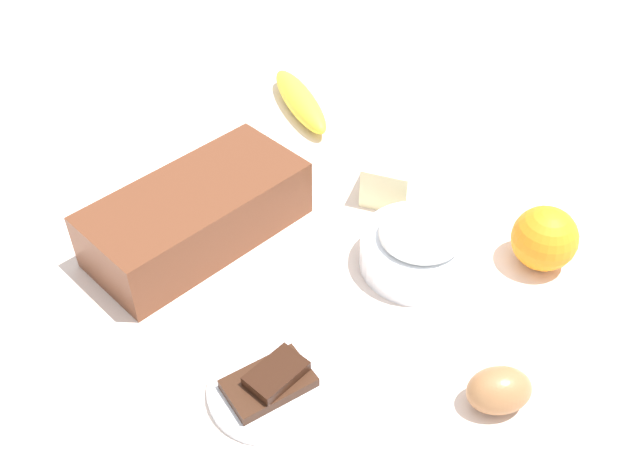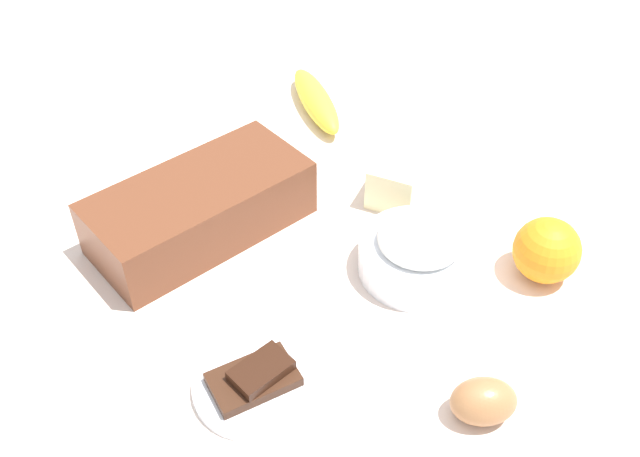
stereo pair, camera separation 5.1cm
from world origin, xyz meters
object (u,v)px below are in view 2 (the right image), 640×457
Objects in this scene: banana at (316,100)px; orange_fruit at (547,250)px; loaf_pan at (200,207)px; flour_bowl at (419,251)px; egg_near_butter at (483,401)px; butter_block at (399,178)px; chocolate_plate at (255,382)px.

orange_fruit is (-0.05, -0.45, 0.02)m from banana.
banana is (0.30, 0.11, -0.02)m from loaf_pan.
flour_bowl reaches higher than egg_near_butter.
banana is at bearing 65.60° from flour_bowl.
loaf_pan reaches higher than flour_bowl.
loaf_pan is at bearing 152.25° from butter_block.
flour_bowl is 0.26m from chocolate_plate.
orange_fruit is (0.10, -0.11, 0.01)m from flour_bowl.
loaf_pan is 2.21× the size of chocolate_plate.
flour_bowl is 0.15m from orange_fruit.
flour_bowl is (0.15, -0.24, -0.01)m from loaf_pan.
butter_block is at bearing 93.22° from orange_fruit.
banana is 2.35× the size of orange_fruit.
banana is 1.46× the size of chocolate_plate.
egg_near_butter is (-0.22, -0.07, -0.02)m from orange_fruit.
flour_bowl is 0.38m from banana.
butter_block is (-0.01, 0.22, -0.01)m from orange_fruit.
loaf_pan reaches higher than egg_near_butter.
banana is 2.79× the size of egg_near_butter.
flour_bowl reaches higher than butter_block.
banana is 0.59m from egg_near_butter.
orange_fruit reaches higher than flour_bowl.
banana is at bearing 74.36° from butter_block.
banana is (0.16, 0.34, -0.01)m from flour_bowl.
butter_block is at bearing -105.64° from banana.
loaf_pan is 0.42m from egg_near_butter.
flour_bowl is at bearing -128.92° from butter_block.
flour_bowl is at bearing 58.18° from egg_near_butter.
loaf_pan is 4.21× the size of egg_near_butter.
butter_block is (0.09, 0.11, -0.00)m from flour_bowl.
loaf_pan is at bearing 94.68° from egg_near_butter.
egg_near_butter is (-0.20, -0.30, -0.01)m from butter_block.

